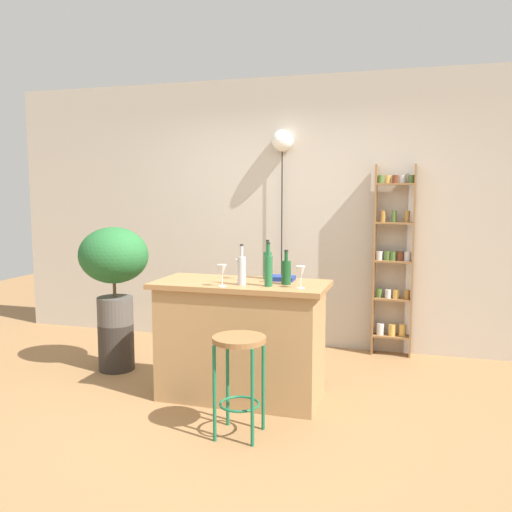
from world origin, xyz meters
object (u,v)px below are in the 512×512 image
(bottle_soda_blue, at_px, (269,270))
(plant_stool, at_px, (116,347))
(spice_shelf, at_px, (393,262))
(bottle_olive_oil, at_px, (286,271))
(bar_stool, at_px, (239,362))
(wine_glass_right, at_px, (240,265))
(wine_glass_left, at_px, (222,271))
(pendant_globe_light, at_px, (282,144))
(potted_plant, at_px, (114,262))
(bottle_vinegar, at_px, (242,270))
(wine_glass_center, at_px, (301,272))
(cookbook, at_px, (281,278))
(bottle_sauce_amber, at_px, (268,264))

(bottle_soda_blue, bearing_deg, plant_stool, 164.03)
(spice_shelf, relative_size, bottle_olive_oil, 7.21)
(bar_stool, xyz_separation_m, wine_glass_right, (-0.25, 0.78, 0.54))
(wine_glass_left, relative_size, pendant_globe_light, 0.07)
(potted_plant, bearing_deg, spice_shelf, 26.28)
(bottle_vinegar, bearing_deg, spice_shelf, 57.44)
(bottle_vinegar, relative_size, wine_glass_right, 1.88)
(wine_glass_center, height_order, wine_glass_right, same)
(pendant_globe_light, bearing_deg, wine_glass_center, -71.81)
(bottle_vinegar, distance_m, wine_glass_right, 0.27)
(plant_stool, height_order, bottle_soda_blue, bottle_soda_blue)
(bar_stool, relative_size, cookbook, 3.23)
(potted_plant, relative_size, wine_glass_center, 5.40)
(bottle_olive_oil, height_order, pendant_globe_light, pendant_globe_light)
(spice_shelf, xyz_separation_m, potted_plant, (-2.40, -1.18, 0.06))
(bar_stool, height_order, spice_shelf, spice_shelf)
(bottle_vinegar, bearing_deg, bar_stool, -73.87)
(spice_shelf, xyz_separation_m, wine_glass_right, (-1.14, -1.38, 0.11))
(bottle_soda_blue, bearing_deg, potted_plant, 164.03)
(potted_plant, bearing_deg, bar_stool, -32.92)
(wine_glass_left, bearing_deg, bottle_soda_blue, 17.76)
(cookbook, bearing_deg, bottle_vinegar, -129.05)
(bar_stool, xyz_separation_m, plant_stool, (-1.51, 0.98, -0.30))
(wine_glass_center, bearing_deg, potted_plant, 165.58)
(spice_shelf, distance_m, potted_plant, 2.68)
(bar_stool, bearing_deg, spice_shelf, 67.61)
(bottle_sauce_amber, relative_size, wine_glass_right, 1.92)
(bottle_sauce_amber, xyz_separation_m, wine_glass_right, (-0.21, -0.09, -0.00))
(spice_shelf, distance_m, wine_glass_center, 1.75)
(bottle_soda_blue, xyz_separation_m, bottle_olive_oil, (0.11, 0.12, -0.03))
(plant_stool, height_order, pendant_globe_light, pendant_globe_light)
(bottle_soda_blue, bearing_deg, bottle_olive_oil, 48.82)
(bottle_olive_oil, relative_size, wine_glass_right, 1.60)
(bar_stool, height_order, wine_glass_center, wine_glass_center)
(bottle_soda_blue, xyz_separation_m, wine_glass_right, (-0.30, 0.25, -0.01))
(potted_plant, distance_m, bottle_olive_oil, 1.70)
(wine_glass_left, relative_size, wine_glass_right, 1.00)
(cookbook, bearing_deg, bottle_sauce_amber, 158.85)
(bar_stool, distance_m, wine_glass_center, 0.80)
(plant_stool, height_order, potted_plant, potted_plant)
(bar_stool, xyz_separation_m, pendant_globe_light, (-0.25, 2.19, 1.61))
(potted_plant, distance_m, bottle_sauce_amber, 1.47)
(wine_glass_center, height_order, pendant_globe_light, pendant_globe_light)
(wine_glass_right, bearing_deg, pendant_globe_light, 90.05)
(bottle_sauce_amber, distance_m, wine_glass_right, 0.22)
(spice_shelf, relative_size, cookbook, 8.99)
(bar_stool, height_order, bottle_sauce_amber, bottle_sauce_amber)
(spice_shelf, height_order, plant_stool, spice_shelf)
(bottle_soda_blue, bearing_deg, wine_glass_center, -4.15)
(bar_stool, xyz_separation_m, spice_shelf, (0.89, 2.16, 0.43))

